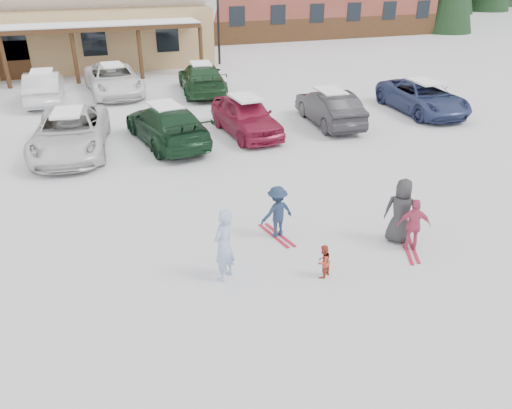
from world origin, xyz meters
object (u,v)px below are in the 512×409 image
object	(u,v)px
child_navy	(277,212)
bystander_dark	(401,211)
child_magenta	(414,225)
parked_car_6	(423,97)
parked_car_5	(329,107)
parked_car_4	(246,116)
parked_car_3	(167,124)
toddler_red	(323,261)
parked_car_9	(44,87)
parked_car_11	(202,78)
lamp_post	(218,7)
parked_car_2	(70,132)
parked_car_10	(114,79)
adult_skier	(224,245)

from	to	relation	value
child_navy	bystander_dark	xyz separation A→B (m)	(2.83, -1.23, 0.15)
child_magenta	parked_car_6	world-z (taller)	parked_car_6
parked_car_5	bystander_dark	bearing A→B (deg)	77.48
bystander_dark	parked_car_4	distance (m)	9.45
bystander_dark	parked_car_6	distance (m)	12.41
child_magenta	parked_car_5	bearing A→B (deg)	-81.44
parked_car_3	child_magenta	bearing A→B (deg)	103.86
toddler_red	parked_car_9	size ratio (longest dim) A/B	0.18
parked_car_5	parked_car_11	xyz separation A→B (m)	(-3.88, 7.11, 0.04)
parked_car_6	parked_car_9	distance (m)	18.15
toddler_red	lamp_post	bearing A→B (deg)	-131.25
parked_car_9	parked_car_6	bearing A→B (deg)	156.93
parked_car_3	parked_car_6	world-z (taller)	parked_car_3
bystander_dark	parked_car_2	world-z (taller)	bystander_dark
lamp_post	parked_car_10	xyz separation A→B (m)	(-7.31, -6.00, -2.82)
parked_car_10	parked_car_6	bearing A→B (deg)	-35.81
child_magenta	parked_car_3	bearing A→B (deg)	-42.65
child_navy	parked_car_9	bearing A→B (deg)	-81.06
toddler_red	parked_car_6	size ratio (longest dim) A/B	0.16
parked_car_3	parked_car_5	distance (m)	6.99
adult_skier	parked_car_5	world-z (taller)	adult_skier
adult_skier	parked_car_3	bearing A→B (deg)	-132.93
child_magenta	parked_car_4	bearing A→B (deg)	-60.08
toddler_red	parked_car_5	size ratio (longest dim) A/B	0.18
lamp_post	adult_skier	world-z (taller)	lamp_post
child_navy	parked_car_3	size ratio (longest dim) A/B	0.27
parked_car_4	parked_car_10	xyz separation A→B (m)	(-4.50, 8.48, 0.00)
parked_car_5	parked_car_10	world-z (taller)	parked_car_10
toddler_red	parked_car_2	size ratio (longest dim) A/B	0.15
child_magenta	parked_car_11	world-z (taller)	parked_car_11
lamp_post	parked_car_11	xyz separation A→B (m)	(-2.92, -7.27, -2.81)
child_magenta	parked_car_6	xyz separation A→B (m)	(7.58, 10.25, 0.03)
bystander_dark	parked_car_10	world-z (taller)	bystander_dark
adult_skier	parked_car_2	distance (m)	10.13
parked_car_3	parked_car_4	size ratio (longest dim) A/B	1.16
child_magenta	parked_car_4	world-z (taller)	parked_car_4
child_magenta	parked_car_11	size ratio (longest dim) A/B	0.26
lamp_post	parked_car_3	distance (m)	16.01
parked_car_5	parked_car_6	size ratio (longest dim) A/B	0.87
parked_car_4	parked_car_10	world-z (taller)	parked_car_10
lamp_post	adult_skier	distance (m)	25.01
bystander_dark	parked_car_2	xyz separation A→B (m)	(-7.74, 9.48, -0.09)
parked_car_11	child_navy	bearing A→B (deg)	89.61
parked_car_2	parked_car_4	size ratio (longest dim) A/B	1.23
adult_skier	parked_car_3	xyz separation A→B (m)	(0.37, 9.47, -0.11)
adult_skier	child_navy	distance (m)	2.27
child_magenta	parked_car_11	bearing A→B (deg)	-62.39
parked_car_4	parked_car_11	xyz separation A→B (m)	(-0.11, 7.21, 0.01)
child_magenta	parked_car_5	distance (m)	10.32
bystander_dark	parked_car_11	distance (m)	16.64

